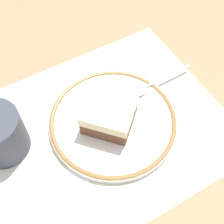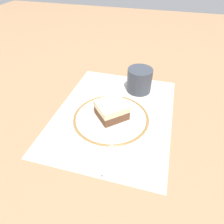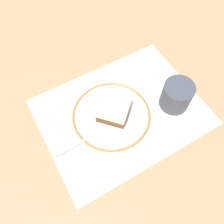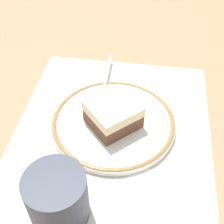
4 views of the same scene
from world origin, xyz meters
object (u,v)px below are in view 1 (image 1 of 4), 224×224
at_px(plate, 112,120).
at_px(spoon, 145,87).
at_px(cake_slice, 109,114).
at_px(napkin, 45,214).

bearing_deg(plate, spoon, 17.77).
relative_size(plate, cake_slice, 2.00).
bearing_deg(plate, napkin, -151.60).
xyz_separation_m(cake_slice, spoon, (0.09, 0.03, -0.02)).
distance_m(spoon, napkin, 0.26).
bearing_deg(plate, cake_slice, -169.00).
xyz_separation_m(spoon, napkin, (-0.24, -0.11, -0.01)).
xyz_separation_m(plate, spoon, (0.08, 0.03, 0.01)).
xyz_separation_m(plate, cake_slice, (-0.01, -0.00, 0.03)).
bearing_deg(napkin, plate, 28.40).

